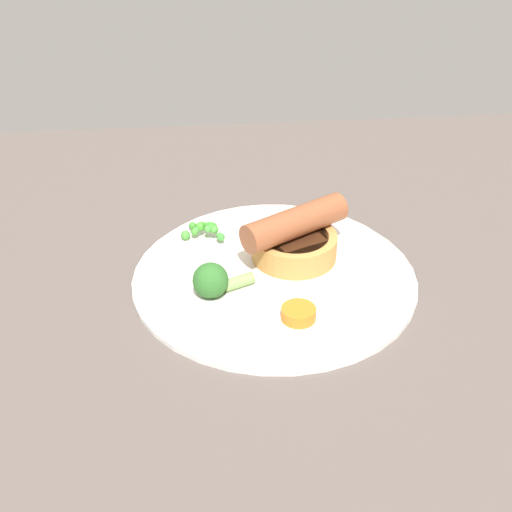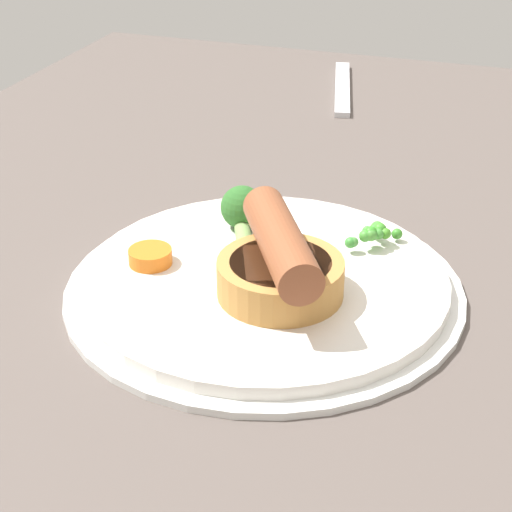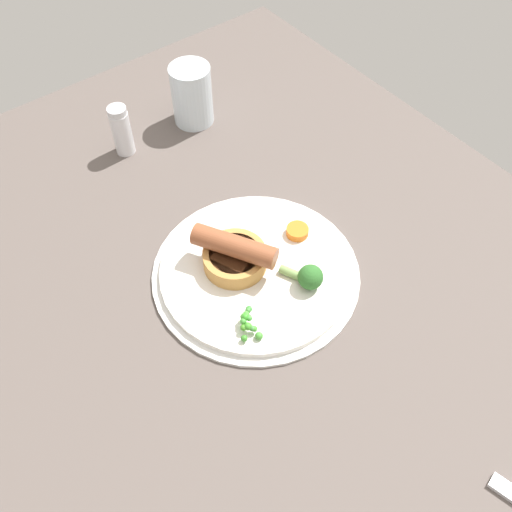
% 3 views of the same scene
% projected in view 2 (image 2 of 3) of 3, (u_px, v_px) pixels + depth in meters
% --- Properties ---
extents(dining_table, '(1.10, 0.80, 0.03)m').
position_uv_depth(dining_table, '(260.00, 281.00, 0.62)').
color(dining_table, '#564C47').
rests_on(dining_table, ground).
extents(dinner_plate, '(0.27, 0.27, 0.01)m').
position_uv_depth(dinner_plate, '(264.00, 285.00, 0.58)').
color(dinner_plate, silver).
rests_on(dinner_plate, dining_table).
extents(sausage_pudding, '(0.11, 0.08, 0.05)m').
position_uv_depth(sausage_pudding, '(281.00, 265.00, 0.54)').
color(sausage_pudding, '#BC8442').
rests_on(sausage_pudding, dinner_plate).
extents(pea_pile, '(0.04, 0.04, 0.02)m').
position_uv_depth(pea_pile, '(373.00, 233.00, 0.60)').
color(pea_pile, '#44943A').
rests_on(pea_pile, dinner_plate).
extents(broccoli_floret_far, '(0.05, 0.04, 0.03)m').
position_uv_depth(broccoli_floret_far, '(242.00, 210.00, 0.63)').
color(broccoli_floret_far, '#2D6628').
rests_on(broccoli_floret_far, dinner_plate).
extents(carrot_slice_0, '(0.04, 0.04, 0.01)m').
position_uv_depth(carrot_slice_0, '(150.00, 256.00, 0.58)').
color(carrot_slice_0, orange).
rests_on(carrot_slice_0, dinner_plate).
extents(fork, '(0.18, 0.06, 0.01)m').
position_uv_depth(fork, '(342.00, 88.00, 0.96)').
color(fork, silver).
rests_on(fork, dining_table).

